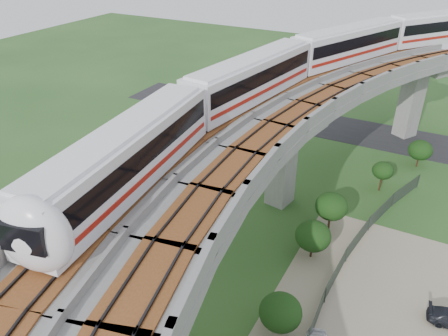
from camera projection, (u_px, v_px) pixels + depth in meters
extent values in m
plane|color=#295120|center=(218.00, 264.00, 34.14)|extent=(160.00, 160.00, 0.00)
cube|color=#232326|center=(328.00, 126.00, 57.16)|extent=(60.00, 8.00, 0.03)
cube|color=#99968E|center=(410.00, 103.00, 52.74)|extent=(2.86, 2.93, 8.40)
cube|color=#99968E|center=(419.00, 64.00, 50.38)|extent=(7.21, 5.74, 1.20)
cube|color=#99968E|center=(282.00, 163.00, 39.70)|extent=(2.35, 2.51, 8.40)
cube|color=#99968E|center=(285.00, 114.00, 37.33)|extent=(7.31, 3.58, 1.20)
cube|color=#99968E|center=(140.00, 326.00, 23.70)|extent=(2.35, 2.51, 8.40)
cube|color=#99968E|center=(131.00, 258.00, 21.33)|extent=(7.31, 3.58, 1.20)
cube|color=gray|center=(386.00, 64.00, 47.05)|extent=(16.42, 20.91, 0.80)
cube|color=gray|center=(356.00, 47.00, 49.65)|extent=(8.66, 17.08, 1.00)
cube|color=gray|center=(424.00, 65.00, 43.57)|extent=(8.66, 17.08, 1.00)
cube|color=brown|center=(370.00, 55.00, 48.38)|extent=(10.68, 18.08, 0.12)
cube|color=black|center=(370.00, 54.00, 48.32)|extent=(9.69, 17.59, 0.12)
cube|color=brown|center=(405.00, 64.00, 45.27)|extent=(10.68, 18.08, 0.12)
cube|color=black|center=(405.00, 63.00, 45.21)|extent=(9.69, 17.59, 0.12)
cube|color=gray|center=(278.00, 107.00, 35.94)|extent=(11.77, 20.03, 0.80)
cube|color=gray|center=(236.00, 87.00, 37.74)|extent=(3.22, 18.71, 1.00)
cube|color=gray|center=(328.00, 109.00, 33.25)|extent=(3.22, 18.71, 1.00)
cube|color=brown|center=(256.00, 97.00, 36.86)|extent=(5.44, 19.05, 0.12)
cube|color=black|center=(256.00, 95.00, 36.80)|extent=(4.35, 18.88, 0.12)
cube|color=brown|center=(303.00, 108.00, 34.56)|extent=(5.44, 19.05, 0.12)
cube|color=black|center=(303.00, 107.00, 34.50)|extent=(4.35, 18.88, 0.12)
cube|color=gray|center=(142.00, 226.00, 21.92)|extent=(11.77, 20.03, 0.80)
cube|color=gray|center=(67.00, 196.00, 22.72)|extent=(3.22, 18.71, 1.00)
cube|color=gray|center=(223.00, 229.00, 20.24)|extent=(3.22, 18.71, 1.00)
cube|color=brown|center=(103.00, 210.00, 22.33)|extent=(5.44, 19.05, 0.12)
cube|color=black|center=(103.00, 208.00, 22.27)|extent=(4.35, 18.88, 0.12)
cube|color=brown|center=(182.00, 228.00, 21.06)|extent=(5.44, 19.05, 0.12)
cube|color=black|center=(181.00, 226.00, 21.00)|extent=(4.35, 18.88, 0.12)
cube|color=white|center=(126.00, 157.00, 23.58)|extent=(4.34, 15.21, 3.20)
cube|color=white|center=(123.00, 129.00, 22.74)|extent=(3.72, 14.40, 0.22)
cube|color=black|center=(125.00, 150.00, 23.36)|extent=(4.34, 14.62, 1.15)
cube|color=#AF1D11|center=(128.00, 169.00, 23.95)|extent=(4.34, 14.62, 0.30)
cube|color=black|center=(129.00, 180.00, 24.30)|extent=(3.30, 12.88, 0.28)
cube|color=white|center=(252.00, 78.00, 35.43)|extent=(4.77, 15.23, 3.20)
cube|color=white|center=(252.00, 58.00, 34.59)|extent=(4.13, 14.41, 0.22)
cube|color=black|center=(252.00, 73.00, 35.21)|extent=(4.74, 14.64, 1.15)
cube|color=#AF1D11|center=(251.00, 87.00, 35.80)|extent=(4.74, 14.64, 0.30)
cube|color=black|center=(251.00, 96.00, 36.15)|extent=(3.66, 12.89, 0.28)
cube|color=white|center=(348.00, 44.00, 45.28)|extent=(8.21, 14.90, 3.20)
cube|color=white|center=(351.00, 28.00, 44.45)|extent=(7.43, 14.00, 0.22)
cube|color=black|center=(349.00, 40.00, 45.06)|extent=(8.04, 14.37, 1.15)
cube|color=#AF1D11|center=(347.00, 52.00, 45.65)|extent=(8.04, 14.37, 0.30)
cube|color=black|center=(346.00, 58.00, 46.00)|extent=(6.61, 12.51, 0.28)
cube|color=white|center=(440.00, 27.00, 52.52)|extent=(11.14, 13.63, 3.20)
cube|color=white|center=(444.00, 13.00, 51.69)|extent=(10.26, 12.71, 0.22)
cube|color=black|center=(441.00, 24.00, 52.30)|extent=(10.83, 13.19, 1.15)
cube|color=#AF1D11|center=(439.00, 34.00, 52.89)|extent=(10.83, 13.19, 0.30)
cube|color=black|center=(437.00, 40.00, 53.24)|extent=(9.15, 11.35, 0.28)
ellipsoid|color=white|center=(36.00, 235.00, 17.51)|extent=(3.65, 2.52, 3.64)
cylinder|color=#2D382D|center=(419.00, 181.00, 43.56)|extent=(0.08, 0.08, 1.50)
cube|color=#2D382D|center=(406.00, 190.00, 42.14)|extent=(1.69, 4.77, 1.40)
cylinder|color=#2D382D|center=(394.00, 200.00, 40.64)|extent=(0.08, 0.08, 1.50)
cube|color=#2D382D|center=(381.00, 211.00, 39.08)|extent=(1.23, 4.91, 1.40)
cylinder|color=#2D382D|center=(370.00, 224.00, 37.44)|extent=(0.08, 0.08, 1.50)
cube|color=#2D382D|center=(358.00, 238.00, 35.74)|extent=(0.75, 4.99, 1.40)
cylinder|color=#2D382D|center=(347.00, 254.00, 33.98)|extent=(0.08, 0.08, 1.50)
cube|color=#2D382D|center=(336.00, 273.00, 32.16)|extent=(0.27, 5.04, 1.40)
cylinder|color=#2D382D|center=(325.00, 295.00, 30.28)|extent=(0.08, 0.08, 1.50)
cube|color=#2D382D|center=(315.00, 320.00, 28.36)|extent=(0.27, 5.04, 1.40)
cylinder|color=#382314|center=(417.00, 161.00, 47.41)|extent=(0.18, 0.18, 1.26)
ellipsoid|color=#193611|center=(420.00, 150.00, 46.73)|extent=(2.53, 2.53, 2.15)
cylinder|color=#382314|center=(380.00, 183.00, 43.09)|extent=(0.18, 0.18, 1.66)
ellipsoid|color=#193611|center=(383.00, 171.00, 42.38)|extent=(2.04, 2.04, 1.73)
cylinder|color=#382314|center=(329.00, 223.00, 37.34)|extent=(0.18, 0.18, 1.75)
ellipsoid|color=#193611|center=(332.00, 206.00, 36.51)|extent=(2.74, 2.74, 2.33)
cylinder|color=#382314|center=(311.00, 251.00, 34.56)|extent=(0.18, 0.18, 1.26)
ellipsoid|color=#193611|center=(313.00, 236.00, 33.83)|extent=(2.80, 2.80, 2.38)
cylinder|color=#382314|center=(279.00, 327.00, 28.24)|extent=(0.18, 0.18, 0.98)
ellipsoid|color=#193611|center=(280.00, 312.00, 27.59)|extent=(2.77, 2.77, 2.36)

